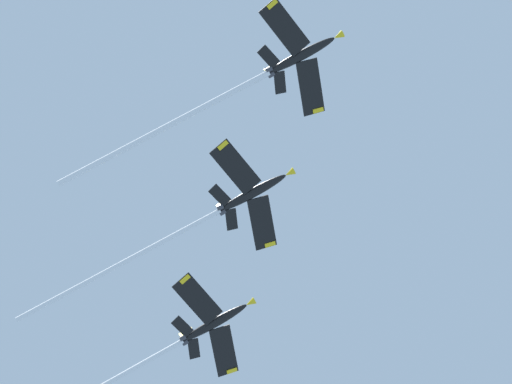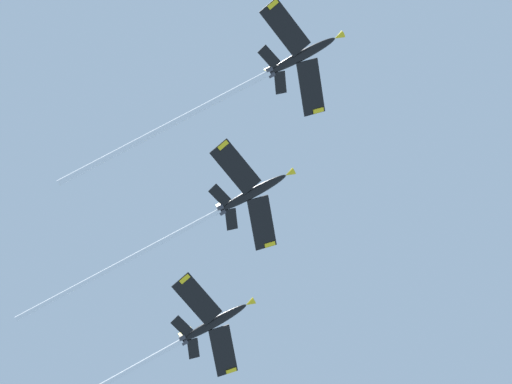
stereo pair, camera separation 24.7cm
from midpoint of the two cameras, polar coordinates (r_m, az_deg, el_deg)
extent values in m
ellipsoid|color=black|center=(169.12, 2.45, 7.31)|extent=(10.29, 8.51, 5.14)
cone|color=yellow|center=(170.86, 4.41, 8.30)|extent=(2.24, 2.11, 1.65)
ellipsoid|color=black|center=(170.20, 2.99, 7.65)|extent=(2.93, 2.60, 1.75)
cube|color=black|center=(170.36, 2.90, 5.61)|extent=(9.23, 8.29, 1.35)
cube|color=yellow|center=(171.68, 3.32, 4.37)|extent=(1.63, 1.80, 0.69)
cube|color=black|center=(167.47, 1.52, 8.79)|extent=(6.82, 9.64, 1.35)
cube|color=yellow|center=(166.56, 0.87, 10.00)|extent=(1.88, 1.35, 0.69)
cube|color=black|center=(168.62, 1.27, 5.87)|extent=(3.97, 3.47, 0.73)
cube|color=black|center=(167.38, 0.66, 7.24)|extent=(2.88, 3.98, 0.73)
cube|color=yellow|center=(169.34, 0.88, 6.65)|extent=(2.61, 2.09, 3.42)
cylinder|color=#38383D|center=(167.85, 0.80, 6.29)|extent=(1.44, 1.37, 1.08)
cylinder|color=#38383D|center=(167.60, 0.68, 6.56)|extent=(1.44, 1.37, 1.08)
cylinder|color=white|center=(164.85, -4.91, 3.47)|extent=(28.40, 22.42, 12.77)
ellipsoid|color=black|center=(169.92, -0.20, -0.04)|extent=(10.33, 8.54, 4.95)
cone|color=yellow|center=(170.90, 1.77, 1.01)|extent=(2.23, 2.11, 1.63)
ellipsoid|color=black|center=(170.75, 0.36, 0.35)|extent=(2.93, 2.60, 1.71)
cube|color=black|center=(171.74, 0.28, -1.66)|extent=(9.24, 8.30, 1.29)
cube|color=yellow|center=(173.46, 0.71, -2.82)|extent=(1.63, 1.81, 0.66)
cube|color=black|center=(167.86, -1.14, 1.35)|extent=(6.84, 9.64, 1.29)
cube|color=yellow|center=(166.60, -1.81, 2.52)|extent=(1.88, 1.35, 0.66)
cube|color=black|center=(170.21, -1.37, -1.47)|extent=(3.97, 3.48, 0.70)
cube|color=black|center=(168.54, -1.99, -0.17)|extent=(2.88, 3.99, 0.70)
cube|color=yellow|center=(170.68, -1.74, -0.66)|extent=(2.59, 2.07, 3.40)
cylinder|color=#38383D|center=(169.36, -1.85, -1.09)|extent=(1.44, 1.37, 1.07)
cylinder|color=#38383D|center=(169.03, -1.97, -0.83)|extent=(1.44, 1.37, 1.07)
cylinder|color=white|center=(168.49, -7.35, -3.84)|extent=(27.62, 21.76, 11.65)
ellipsoid|color=black|center=(176.01, -2.28, -6.99)|extent=(10.24, 8.55, 5.25)
cone|color=yellow|center=(176.57, -0.37, -5.94)|extent=(2.24, 2.12, 1.66)
ellipsoid|color=black|center=(176.69, -1.73, -6.59)|extent=(2.93, 2.61, 1.77)
cube|color=black|center=(178.33, -1.80, -8.48)|extent=(9.24, 8.25, 1.38)
cube|color=yellow|center=(180.40, -1.37, -9.53)|extent=(1.62, 1.80, 0.71)
cube|color=black|center=(173.54, -3.21, -5.73)|extent=(6.86, 9.63, 1.38)
cube|color=yellow|center=(171.92, -3.87, -4.66)|extent=(1.87, 1.35, 0.71)
cube|color=black|center=(176.80, -3.41, -8.35)|extent=(3.97, 3.46, 0.75)
cube|color=black|center=(174.74, -4.03, -7.17)|extent=(2.89, 3.98, 0.75)
cube|color=yellow|center=(177.01, -3.77, -7.56)|extent=(2.62, 2.12, 3.44)
cylinder|color=#38383D|center=(175.85, -3.88, -8.02)|extent=(1.44, 1.38, 1.09)
cylinder|color=#38383D|center=(175.44, -4.00, -7.79)|extent=(1.44, 1.38, 1.09)
camera|label=1|loc=(0.12, 89.96, -0.10)|focal=74.84mm
camera|label=2|loc=(0.12, -90.04, 0.10)|focal=74.84mm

